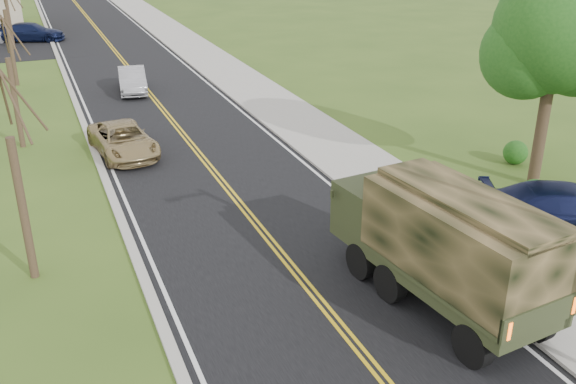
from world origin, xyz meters
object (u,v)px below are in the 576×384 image
military_truck (444,239)px  pickup_navy (570,210)px  sedan_silver (132,80)px  suv_champagne (123,140)px

military_truck → pickup_navy: bearing=10.2°
military_truck → pickup_navy: size_ratio=1.26×
sedan_silver → pickup_navy: bearing=-60.2°
pickup_navy → military_truck: bearing=132.8°
pickup_navy → suv_champagne: bearing=68.9°
sedan_silver → pickup_navy: 25.35m
military_truck → sedan_silver: 25.53m
pickup_navy → sedan_silver: bearing=48.8°
military_truck → pickup_navy: (6.24, 1.90, -1.13)m
sedan_silver → pickup_navy: (9.91, -23.34, 0.11)m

